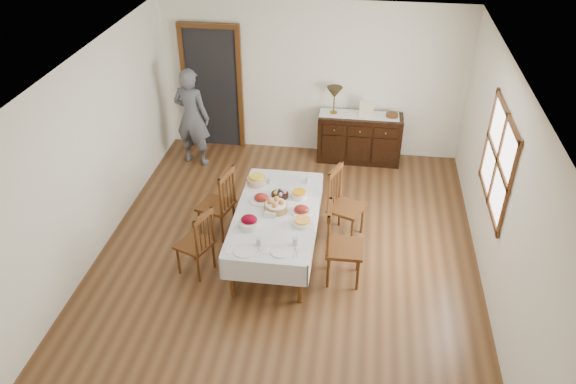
# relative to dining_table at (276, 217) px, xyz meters

# --- Properties ---
(ground) EXTENTS (6.00, 6.00, 0.00)m
(ground) POSITION_rel_dining_table_xyz_m (0.14, -0.02, -0.61)
(ground) COLOR brown
(room_shell) EXTENTS (5.02, 6.02, 2.65)m
(room_shell) POSITION_rel_dining_table_xyz_m (-0.01, 0.40, 1.03)
(room_shell) COLOR white
(room_shell) RESTS_ON ground
(dining_table) EXTENTS (1.05, 2.04, 0.70)m
(dining_table) POSITION_rel_dining_table_xyz_m (0.00, 0.00, 0.00)
(dining_table) COLOR silver
(dining_table) RESTS_ON ground
(chair_left_near) EXTENTS (0.51, 0.51, 0.94)m
(chair_left_near) POSITION_rel_dining_table_xyz_m (-0.92, -0.48, -0.13)
(chair_left_near) COLOR #4D2910
(chair_left_near) RESTS_ON ground
(chair_left_far) EXTENTS (0.53, 0.53, 1.04)m
(chair_left_far) POSITION_rel_dining_table_xyz_m (-0.84, 0.34, -0.09)
(chair_left_far) COLOR #4D2910
(chair_left_far) RESTS_ON ground
(chair_right_near) EXTENTS (0.46, 0.46, 1.08)m
(chair_right_near) POSITION_rel_dining_table_xyz_m (0.84, -0.36, -0.07)
(chair_right_near) COLOR #4D2910
(chair_right_near) RESTS_ON ground
(chair_right_far) EXTENTS (0.56, 0.56, 1.04)m
(chair_right_far) POSITION_rel_dining_table_xyz_m (0.83, 0.56, -0.09)
(chair_right_far) COLOR #4D2910
(chair_right_far) RESTS_ON ground
(sideboard) EXTENTS (1.38, 0.50, 0.83)m
(sideboard) POSITION_rel_dining_table_xyz_m (0.98, 2.70, -0.20)
(sideboard) COLOR black
(sideboard) RESTS_ON ground
(person) EXTENTS (0.61, 0.46, 1.77)m
(person) POSITION_rel_dining_table_xyz_m (-1.75, 2.25, 0.28)
(person) COLOR #52555E
(person) RESTS_ON ground
(bread_basket) EXTENTS (0.30, 0.30, 0.17)m
(bread_basket) POSITION_rel_dining_table_xyz_m (-0.01, 0.02, 0.15)
(bread_basket) COLOR olive
(bread_basket) RESTS_ON dining_table
(egg_basket) EXTENTS (0.23, 0.23, 0.10)m
(egg_basket) POSITION_rel_dining_table_xyz_m (-0.01, 0.34, 0.12)
(egg_basket) COLOR black
(egg_basket) RESTS_ON dining_table
(ham_platter_a) EXTENTS (0.33, 0.33, 0.11)m
(ham_platter_a) POSITION_rel_dining_table_xyz_m (-0.24, 0.22, 0.11)
(ham_platter_a) COLOR silver
(ham_platter_a) RESTS_ON dining_table
(ham_platter_b) EXTENTS (0.28, 0.28, 0.11)m
(ham_platter_b) POSITION_rel_dining_table_xyz_m (0.32, 0.03, 0.12)
(ham_platter_b) COLOR silver
(ham_platter_b) RESTS_ON dining_table
(beet_bowl) EXTENTS (0.26, 0.26, 0.16)m
(beet_bowl) POSITION_rel_dining_table_xyz_m (-0.27, -0.36, 0.15)
(beet_bowl) COLOR silver
(beet_bowl) RESTS_ON dining_table
(carrot_bowl) EXTENTS (0.22, 0.22, 0.09)m
(carrot_bowl) POSITION_rel_dining_table_xyz_m (0.24, 0.37, 0.13)
(carrot_bowl) COLOR silver
(carrot_bowl) RESTS_ON dining_table
(pineapple_bowl) EXTENTS (0.27, 0.27, 0.13)m
(pineapple_bowl) POSITION_rel_dining_table_xyz_m (-0.37, 0.61, 0.14)
(pineapple_bowl) COLOR tan
(pineapple_bowl) RESTS_ON dining_table
(casserole_dish) EXTENTS (0.25, 0.25, 0.07)m
(casserole_dish) POSITION_rel_dining_table_xyz_m (0.36, -0.22, 0.12)
(casserole_dish) COLOR silver
(casserole_dish) RESTS_ON dining_table
(butter_dish) EXTENTS (0.14, 0.09, 0.07)m
(butter_dish) POSITION_rel_dining_table_xyz_m (-0.05, -0.11, 0.12)
(butter_dish) COLOR silver
(butter_dish) RESTS_ON dining_table
(setting_left) EXTENTS (0.42, 0.31, 0.10)m
(setting_left) POSITION_rel_dining_table_xyz_m (-0.20, -0.80, 0.11)
(setting_left) COLOR silver
(setting_left) RESTS_ON dining_table
(setting_right) EXTENTS (0.42, 0.31, 0.10)m
(setting_right) POSITION_rel_dining_table_xyz_m (0.22, -0.74, 0.11)
(setting_right) COLOR silver
(setting_right) RESTS_ON dining_table
(glass_far_a) EXTENTS (0.07, 0.07, 0.09)m
(glass_far_a) POSITION_rel_dining_table_xyz_m (-0.20, 0.66, 0.13)
(glass_far_a) COLOR silver
(glass_far_a) RESTS_ON dining_table
(glass_far_b) EXTENTS (0.07, 0.07, 0.09)m
(glass_far_b) POSITION_rel_dining_table_xyz_m (0.32, 0.73, 0.13)
(glass_far_b) COLOR silver
(glass_far_b) RESTS_ON dining_table
(runner) EXTENTS (1.30, 0.35, 0.01)m
(runner) POSITION_rel_dining_table_xyz_m (0.94, 2.73, 0.22)
(runner) COLOR white
(runner) RESTS_ON sideboard
(table_lamp) EXTENTS (0.26, 0.26, 0.46)m
(table_lamp) POSITION_rel_dining_table_xyz_m (0.52, 2.72, 0.57)
(table_lamp) COLOR brown
(table_lamp) RESTS_ON sideboard
(picture_frame) EXTENTS (0.22, 0.08, 0.28)m
(picture_frame) POSITION_rel_dining_table_xyz_m (1.05, 2.65, 0.36)
(picture_frame) COLOR beige
(picture_frame) RESTS_ON sideboard
(deco_bowl) EXTENTS (0.20, 0.20, 0.06)m
(deco_bowl) POSITION_rel_dining_table_xyz_m (1.47, 2.73, 0.25)
(deco_bowl) COLOR #4D2910
(deco_bowl) RESTS_ON sideboard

